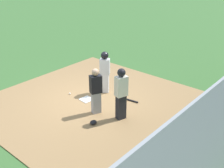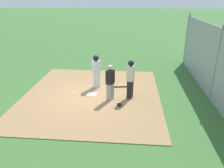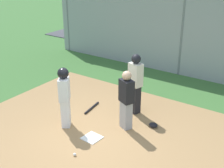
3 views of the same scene
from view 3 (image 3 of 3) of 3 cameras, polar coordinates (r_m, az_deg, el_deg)
ground_plane at (r=7.82m, az=-3.82°, el=-10.38°), size 140.00×140.00×0.00m
dirt_infield at (r=7.81m, az=-3.82°, el=-10.29°), size 7.20×6.40×0.03m
home_plate at (r=7.80m, az=-3.83°, el=-10.14°), size 0.47×0.47×0.02m
catcher at (r=7.82m, az=2.73°, el=-2.90°), size 0.45×0.40×1.63m
umpire at (r=8.60m, az=4.44°, el=0.29°), size 0.44×0.36×1.79m
runner at (r=7.95m, az=-9.01°, el=-1.81°), size 0.43×0.46×1.68m
baseball_bat at (r=9.17m, az=-3.85°, el=-4.52°), size 0.17×0.80×0.06m
catcher_mask at (r=8.29m, az=7.84°, el=-7.72°), size 0.24×0.20×0.12m
baseball at (r=7.22m, az=-7.09°, el=-13.12°), size 0.07×0.07×0.07m
backstop_fence at (r=11.65m, az=13.13°, el=9.19°), size 12.00×0.10×3.35m
parking_lot at (r=15.81m, az=18.29°, el=6.33°), size 18.00×5.20×0.04m
parked_car_green at (r=16.43m, az=17.84°, el=9.16°), size 4.21×1.89×1.28m
parked_car_blue at (r=16.69m, az=8.10°, el=10.25°), size 4.22×1.92×1.28m
parked_car_white at (r=17.75m, az=-0.89°, el=11.26°), size 4.40×2.33×1.28m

